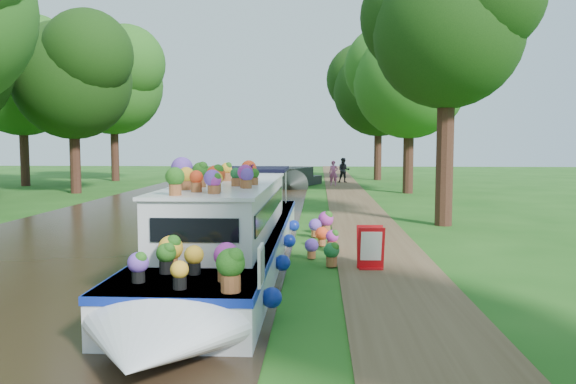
{
  "coord_description": "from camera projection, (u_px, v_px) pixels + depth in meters",
  "views": [
    {
      "loc": [
        -0.32,
        -15.67,
        2.72
      ],
      "look_at": [
        -1.22,
        0.57,
        1.3
      ],
      "focal_mm": 35.0,
      "sensor_mm": 36.0,
      "label": 1
    }
  ],
  "objects": [
    {
      "name": "ground",
      "position": [
        330.0,
        240.0,
        15.8
      ],
      "size": [
        100.0,
        100.0,
        0.0
      ],
      "primitive_type": "plane",
      "color": "#1C5114",
      "rests_on": "ground"
    },
    {
      "name": "tree_far_c",
      "position": [
        73.0,
        72.0,
        29.99
      ],
      "size": [
        7.13,
        6.82,
        9.59
      ],
      "color": "#331911",
      "rests_on": "ground"
    },
    {
      "name": "verge_plant",
      "position": [
        328.0,
        217.0,
        19.1
      ],
      "size": [
        0.44,
        0.4,
        0.4
      ],
      "primitive_type": "imported",
      "rotation": [
        0.0,
        0.0,
        -0.31
      ],
      "color": "#276D20",
      "rests_on": "ground"
    },
    {
      "name": "pedestrian_dark",
      "position": [
        344.0,
        170.0,
        38.21
      ],
      "size": [
        0.85,
        0.68,
        1.69
      ],
      "primitive_type": "imported",
      "rotation": [
        0.0,
        0.0,
        -0.05
      ],
      "color": "black",
      "rests_on": "towpath"
    },
    {
      "name": "second_boat",
      "position": [
        294.0,
        179.0,
        35.1
      ],
      "size": [
        3.49,
        6.45,
        1.17
      ],
      "rotation": [
        0.0,
        0.0,
        -0.35
      ],
      "color": "black",
      "rests_on": "canal_water"
    },
    {
      "name": "tree_near_mid",
      "position": [
        409.0,
        73.0,
        30.0
      ],
      "size": [
        6.9,
        6.6,
        9.4
      ],
      "color": "#331911",
      "rests_on": "ground"
    },
    {
      "name": "towpath",
      "position": [
        373.0,
        240.0,
        15.74
      ],
      "size": [
        2.2,
        100.0,
        0.03
      ],
      "primitive_type": "cube",
      "color": "brown",
      "rests_on": "ground"
    },
    {
      "name": "plant_boat",
      "position": [
        230.0,
        229.0,
        12.2
      ],
      "size": [
        2.29,
        13.52,
        2.29
      ],
      "color": "silver",
      "rests_on": "canal_water"
    },
    {
      "name": "tree_near_far",
      "position": [
        378.0,
        84.0,
        40.92
      ],
      "size": [
        7.59,
        7.26,
        10.3
      ],
      "color": "#331911",
      "rests_on": "ground"
    },
    {
      "name": "tree_near_overhang",
      "position": [
        447.0,
        22.0,
        18.07
      ],
      "size": [
        5.52,
        5.28,
        8.99
      ],
      "color": "#331911",
      "rests_on": "ground"
    },
    {
      "name": "tree_far_h",
      "position": [
        22.0,
        73.0,
        35.22
      ],
      "size": [
        7.82,
        7.48,
        10.49
      ],
      "color": "#331911",
      "rests_on": "ground"
    },
    {
      "name": "tree_far_d",
      "position": [
        113.0,
        77.0,
        39.95
      ],
      "size": [
        8.05,
        7.7,
        10.85
      ],
      "color": "#331911",
      "rests_on": "ground"
    },
    {
      "name": "pedestrian_pink",
      "position": [
        333.0,
        173.0,
        35.72
      ],
      "size": [
        0.6,
        0.41,
        1.58
      ],
      "primitive_type": "imported",
      "rotation": [
        0.0,
        0.0,
        -0.06
      ],
      "color": "#D0568A",
      "rests_on": "towpath"
    },
    {
      "name": "sandwich_board",
      "position": [
        371.0,
        249.0,
        12.05
      ],
      "size": [
        0.58,
        0.47,
        0.91
      ],
      "rotation": [
        0.0,
        0.0,
        0.04
      ],
      "color": "red",
      "rests_on": "towpath"
    },
    {
      "name": "canal_water",
      "position": [
        121.0,
        238.0,
        16.13
      ],
      "size": [
        10.0,
        100.0,
        0.02
      ],
      "primitive_type": "cube",
      "color": "black",
      "rests_on": "ground"
    }
  ]
}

